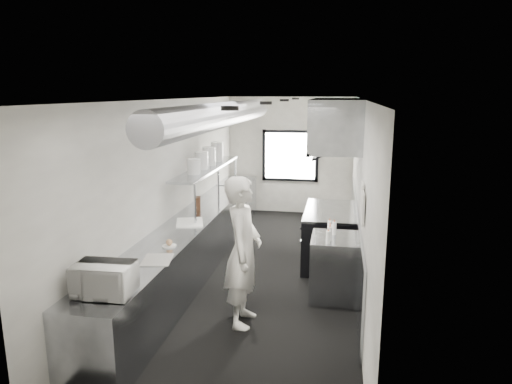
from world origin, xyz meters
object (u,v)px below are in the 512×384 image
at_px(plate_stack_d, 217,152).
at_px(squeeze_bottle_c, 330,230).
at_px(small_plate, 169,246).
at_px(deli_tub_b, 107,271).
at_px(knife_block, 198,203).
at_px(prep_counter, 185,253).
at_px(squeeze_bottle_e, 329,226).
at_px(plate_stack_b, 201,160).
at_px(line_cook, 243,252).
at_px(pass_shelf, 208,169).
at_px(exhaust_hood, 336,124).
at_px(far_work_table, 237,199).
at_px(plate_stack_a, 194,166).
at_px(cutting_board, 190,222).
at_px(squeeze_bottle_a, 328,237).
at_px(squeeze_bottle_d, 334,228).
at_px(deli_tub_a, 96,281).
at_px(squeeze_bottle_b, 330,234).
at_px(plate_stack_c, 209,156).
at_px(microwave, 104,279).
at_px(range, 329,236).

xyz_separation_m(plate_stack_d, squeeze_bottle_c, (2.29, -2.41, -0.77)).
bearing_deg(small_plate, deli_tub_b, -107.26).
bearing_deg(knife_block, prep_counter, -100.11).
bearing_deg(squeeze_bottle_e, plate_stack_b, 152.91).
height_order(line_cook, knife_block, line_cook).
xyz_separation_m(pass_shelf, plate_stack_d, (-0.02, 0.73, 0.22)).
distance_m(pass_shelf, deli_tub_b, 3.62).
distance_m(exhaust_hood, far_work_table, 3.88).
height_order(far_work_table, squeeze_bottle_e, squeeze_bottle_e).
distance_m(prep_counter, plate_stack_a, 1.44).
bearing_deg(plate_stack_d, cutting_board, -86.98).
distance_m(exhaust_hood, cutting_board, 2.86).
distance_m(squeeze_bottle_a, squeeze_bottle_d, 0.42).
height_order(pass_shelf, deli_tub_a, pass_shelf).
relative_size(exhaust_hood, plate_stack_d, 5.82).
distance_m(deli_tub_b, squeeze_bottle_c, 3.07).
bearing_deg(squeeze_bottle_b, small_plate, -162.95).
distance_m(plate_stack_c, squeeze_bottle_d, 3.03).
bearing_deg(small_plate, knife_block, 96.47).
xyz_separation_m(microwave, small_plate, (0.11, 1.52, -0.16)).
distance_m(far_work_table, plate_stack_a, 3.23).
xyz_separation_m(plate_stack_c, squeeze_bottle_c, (2.29, -1.86, -0.75)).
bearing_deg(far_work_table, prep_counter, -90.00).
height_order(deli_tub_b, plate_stack_b, plate_stack_b).
relative_size(deli_tub_a, cutting_board, 0.24).
relative_size(plate_stack_c, squeeze_bottle_d, 1.79).
bearing_deg(knife_block, squeeze_bottle_e, -36.95).
bearing_deg(small_plate, cutting_board, 94.71).
height_order(plate_stack_a, squeeze_bottle_b, plate_stack_a).
distance_m(far_work_table, line_cook, 5.04).
xyz_separation_m(microwave, squeeze_bottle_b, (2.20, 2.16, -0.06)).
xyz_separation_m(prep_counter, small_plate, (0.14, -1.00, 0.46)).
distance_m(exhaust_hood, microwave, 4.53).
bearing_deg(cutting_board, microwave, -90.34).
distance_m(knife_block, squeeze_bottle_b, 2.68).
relative_size(range, deli_tub_b, 11.75).
xyz_separation_m(prep_counter, deli_tub_a, (-0.18, -2.33, 0.50)).
distance_m(pass_shelf, small_plate, 2.59).
bearing_deg(squeeze_bottle_d, exhaust_hood, 91.69).
distance_m(exhaust_hood, small_plate, 3.39).
xyz_separation_m(deli_tub_b, squeeze_bottle_b, (2.42, 1.71, 0.05)).
bearing_deg(squeeze_bottle_e, line_cook, -129.89).
distance_m(knife_block, plate_stack_a, 0.74).
height_order(far_work_table, knife_block, knife_block).
height_order(prep_counter, deli_tub_b, deli_tub_b).
xyz_separation_m(cutting_board, plate_stack_d, (-0.11, 2.11, 0.85)).
distance_m(plate_stack_a, squeeze_bottle_b, 2.62).
bearing_deg(squeeze_bottle_b, plate_stack_c, 138.31).
xyz_separation_m(plate_stack_b, squeeze_bottle_b, (2.31, -1.59, -0.73)).
bearing_deg(plate_stack_b, pass_shelf, 82.42).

